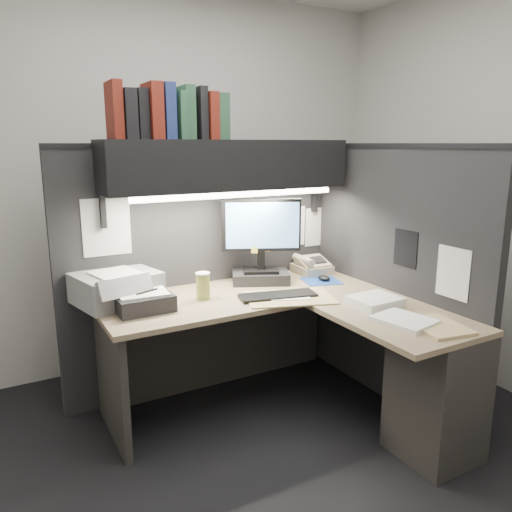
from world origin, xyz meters
name	(u,v)px	position (x,y,z in m)	size (l,w,h in m)	color
floor	(271,452)	(0.00, 0.00, 0.00)	(3.50, 3.50, 0.00)	black
wall_back	(169,182)	(0.00, 1.50, 1.35)	(3.50, 0.04, 2.70)	beige
wall_right	(505,187)	(1.75, 0.00, 1.35)	(0.04, 3.00, 2.70)	beige
partition_back	(205,271)	(0.03, 0.93, 0.80)	(1.90, 0.06, 1.60)	black
partition_right	(391,278)	(0.98, 0.18, 0.80)	(0.06, 1.50, 1.60)	black
desk	(337,360)	(0.43, 0.00, 0.44)	(1.70, 1.53, 0.73)	#8E7A5A
overhead_shelf	(228,165)	(0.12, 0.75, 1.50)	(1.55, 0.34, 0.30)	black
task_light_tube	(239,195)	(0.12, 0.61, 1.33)	(0.04, 0.04, 1.32)	white
monitor	(261,250)	(0.34, 0.71, 0.95)	(0.48, 0.36, 0.55)	black
keyboard	(278,296)	(0.26, 0.37, 0.74)	(0.46, 0.15, 0.02)	black
mousepad	(321,281)	(0.70, 0.54, 0.73)	(0.24, 0.21, 0.00)	navy
mouse	(324,278)	(0.72, 0.53, 0.75)	(0.06, 0.09, 0.03)	black
telephone	(312,266)	(0.78, 0.75, 0.78)	(0.23, 0.24, 0.09)	beige
coffee_cup	(203,287)	(-0.14, 0.56, 0.81)	(0.08, 0.08, 0.15)	#B6A848
printer	(116,287)	(-0.60, 0.75, 0.82)	(0.44, 0.37, 0.17)	gray
notebook_stack	(143,302)	(-0.51, 0.54, 0.78)	(0.30, 0.25, 0.09)	black
open_folder	(289,298)	(0.31, 0.33, 0.73)	(0.51, 0.33, 0.01)	tan
paper_stack_a	(374,301)	(0.66, -0.02, 0.76)	(0.27, 0.23, 0.05)	white
paper_stack_b	(404,321)	(0.60, -0.31, 0.74)	(0.22, 0.28, 0.03)	white
manila_stack	(437,327)	(0.69, -0.44, 0.74)	(0.24, 0.30, 0.02)	tan
binder_row	(169,114)	(-0.25, 0.75, 1.79)	(0.67, 0.26, 0.31)	maroon
pinned_papers	(284,237)	(0.42, 0.56, 1.05)	(1.76, 1.31, 0.51)	white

